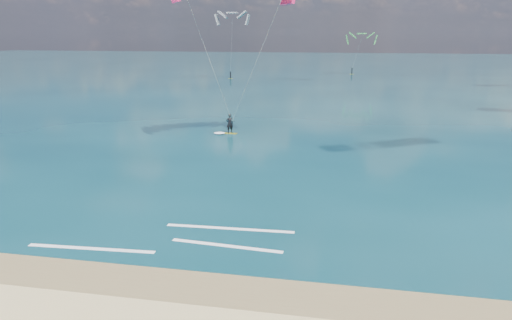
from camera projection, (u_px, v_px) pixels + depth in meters
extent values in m
plane|color=tan|center=(276.00, 114.00, 52.27)|extent=(320.00, 320.00, 0.00)
cube|color=brown|center=(143.00, 280.00, 17.22)|extent=(320.00, 2.40, 0.01)
cube|color=#0A2E38|center=(312.00, 70.00, 112.89)|extent=(320.00, 200.00, 0.04)
cube|color=yellow|center=(230.00, 133.00, 42.02)|extent=(1.37, 0.52, 0.06)
imported|color=black|center=(230.00, 123.00, 41.78)|extent=(0.77, 0.67, 1.78)
cylinder|color=black|center=(232.00, 121.00, 41.38)|extent=(0.55, 0.08, 0.04)
cube|color=white|center=(230.00, 228.00, 21.67)|extent=(6.15, 0.46, 0.01)
cube|color=white|center=(227.00, 246.00, 19.92)|extent=(5.06, 0.60, 0.01)
cube|color=white|center=(91.00, 248.00, 19.66)|extent=(5.72, 0.55, 0.01)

